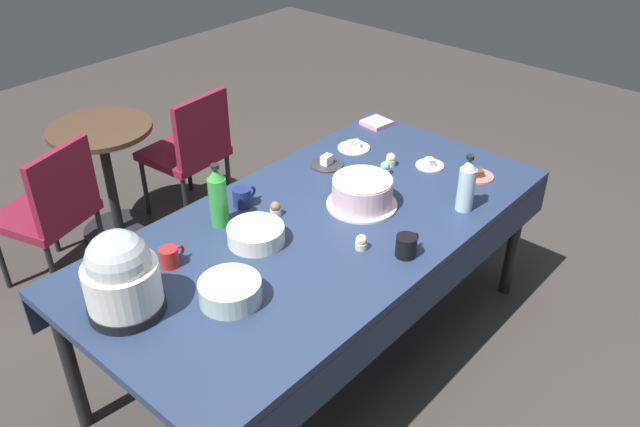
{
  "coord_description": "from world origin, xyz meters",
  "views": [
    {
      "loc": [
        -1.77,
        -1.56,
        2.31
      ],
      "look_at": [
        0.0,
        0.0,
        0.8
      ],
      "focal_mm": 36.44,
      "sensor_mm": 36.0,
      "label": 1
    }
  ],
  "objects": [
    {
      "name": "ground",
      "position": [
        0.0,
        0.0,
        0.0
      ],
      "size": [
        9.0,
        9.0,
        0.0
      ],
      "primitive_type": "plane",
      "color": "#383330"
    },
    {
      "name": "potluck_table",
      "position": [
        0.0,
        0.0,
        0.69
      ],
      "size": [
        2.2,
        1.1,
        0.75
      ],
      "color": "navy",
      "rests_on": "ground"
    },
    {
      "name": "frosted_layer_cake",
      "position": [
        0.24,
        -0.05,
        0.82
      ],
      "size": [
        0.32,
        0.32,
        0.14
      ],
      "color": "silver",
      "rests_on": "potluck_table"
    },
    {
      "name": "slow_cooker",
      "position": [
        -0.89,
        0.14,
        0.9
      ],
      "size": [
        0.28,
        0.28,
        0.33
      ],
      "color": "black",
      "rests_on": "potluck_table"
    },
    {
      "name": "glass_salad_bowl",
      "position": [
        -0.61,
        -0.1,
        0.79
      ],
      "size": [
        0.23,
        0.23,
        0.09
      ],
      "primitive_type": "cylinder",
      "color": "#B2C6BC",
      "rests_on": "potluck_table"
    },
    {
      "name": "ceramic_snack_bowl",
      "position": [
        -0.28,
        0.11,
        0.79
      ],
      "size": [
        0.24,
        0.24,
        0.07
      ],
      "primitive_type": "cylinder",
      "color": "silver",
      "rests_on": "potluck_table"
    },
    {
      "name": "dessert_plate_white",
      "position": [
        0.76,
        -0.07,
        0.76
      ],
      "size": [
        0.14,
        0.14,
        0.04
      ],
      "color": "white",
      "rests_on": "potluck_table"
    },
    {
      "name": "dessert_plate_charcoal",
      "position": [
        0.42,
        0.33,
        0.76
      ],
      "size": [
        0.17,
        0.17,
        0.06
      ],
      "color": "#2D2D33",
      "rests_on": "potluck_table"
    },
    {
      "name": "dessert_plate_coral",
      "position": [
        0.82,
        -0.31,
        0.76
      ],
      "size": [
        0.15,
        0.15,
        0.04
      ],
      "color": "#E07266",
      "rests_on": "potluck_table"
    },
    {
      "name": "dessert_plate_cream",
      "position": [
        0.66,
        0.34,
        0.76
      ],
      "size": [
        0.17,
        0.17,
        0.05
      ],
      "color": "beige",
      "rests_on": "potluck_table"
    },
    {
      "name": "cupcake_cocoa",
      "position": [
        -0.08,
        0.19,
        0.78
      ],
      "size": [
        0.05,
        0.05,
        0.07
      ],
      "color": "beige",
      "rests_on": "potluck_table"
    },
    {
      "name": "cupcake_berry",
      "position": [
        0.54,
        0.05,
        0.78
      ],
      "size": [
        0.05,
        0.05,
        0.07
      ],
      "color": "beige",
      "rests_on": "potluck_table"
    },
    {
      "name": "cupcake_lemon",
      "position": [
        0.64,
        0.08,
        0.78
      ],
      "size": [
        0.05,
        0.05,
        0.07
      ],
      "color": "beige",
      "rests_on": "potluck_table"
    },
    {
      "name": "cupcake_rose",
      "position": [
        -0.03,
        -0.25,
        0.78
      ],
      "size": [
        0.05,
        0.05,
        0.07
      ],
      "color": "beige",
      "rests_on": "potluck_table"
    },
    {
      "name": "cupcake_vanilla",
      "position": [
        -0.76,
        0.44,
        0.78
      ],
      "size": [
        0.05,
        0.05,
        0.07
      ],
      "color": "beige",
      "rests_on": "potluck_table"
    },
    {
      "name": "soda_bottle_water",
      "position": [
        0.52,
        -0.41,
        0.87
      ],
      "size": [
        0.08,
        0.08,
        0.27
      ],
      "color": "silver",
      "rests_on": "potluck_table"
    },
    {
      "name": "soda_bottle_lime_soda",
      "position": [
        -0.29,
        0.32,
        0.89
      ],
      "size": [
        0.08,
        0.08,
        0.29
      ],
      "color": "green",
      "rests_on": "potluck_table"
    },
    {
      "name": "coffee_mug_navy",
      "position": [
        -0.12,
        0.36,
        0.79
      ],
      "size": [
        0.13,
        0.09,
        0.09
      ],
      "color": "navy",
      "rests_on": "potluck_table"
    },
    {
      "name": "coffee_mug_red",
      "position": [
        -0.62,
        0.24,
        0.79
      ],
      "size": [
        0.11,
        0.08,
        0.08
      ],
      "color": "#B2231E",
      "rests_on": "potluck_table"
    },
    {
      "name": "coffee_mug_black",
      "position": [
        0.05,
        -0.42,
        0.8
      ],
      "size": [
        0.13,
        0.09,
        0.09
      ],
      "color": "black",
      "rests_on": "potluck_table"
    },
    {
      "name": "paper_napkin_stack",
      "position": [
        0.98,
        0.43,
        0.76
      ],
      "size": [
        0.16,
        0.16,
        0.02
      ],
      "primitive_type": "cube",
      "rotation": [
        0.0,
        0.0,
        -0.13
      ],
      "color": "pink",
      "rests_on": "potluck_table"
    },
    {
      "name": "maroon_chair_left",
      "position": [
        -0.53,
        1.43,
        0.49
      ],
      "size": [
        0.55,
        0.55,
        0.85
      ],
      "color": "maroon",
      "rests_on": "ground"
    },
    {
      "name": "maroon_chair_right",
      "position": [
        0.41,
        1.43,
        0.49
      ],
      "size": [
        0.47,
        0.47,
        0.85
      ],
      "color": "maroon",
      "rests_on": "ground"
    },
    {
      "name": "round_cafe_table",
      "position": [
        -0.05,
        1.66,
        0.5
      ],
      "size": [
        0.6,
        0.6,
        0.72
      ],
      "color": "#473323",
      "rests_on": "ground"
    }
  ]
}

